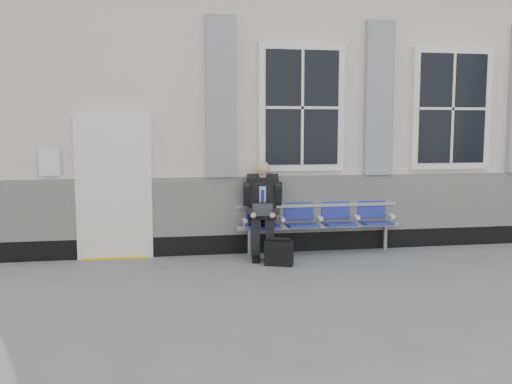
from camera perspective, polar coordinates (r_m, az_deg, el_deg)
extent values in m
plane|color=slate|center=(8.62, 21.05, -7.01)|extent=(70.00, 70.00, 0.00)
cube|color=silver|center=(11.54, 12.43, 7.06)|extent=(14.00, 4.00, 4.20)
cube|color=gray|center=(11.78, 12.70, 17.92)|extent=(14.40, 4.40, 0.24)
cube|color=black|center=(9.85, 16.67, -4.32)|extent=(14.00, 0.10, 0.30)
cube|color=silver|center=(9.75, 16.81, -0.87)|extent=(14.00, 0.08, 0.90)
cube|color=gray|center=(8.68, -3.52, 9.45)|extent=(0.45, 0.14, 2.40)
cube|color=gray|center=(9.30, 12.18, 9.11)|extent=(0.45, 0.14, 2.40)
cube|color=white|center=(8.92, 4.57, 8.39)|extent=(1.35, 0.10, 1.95)
cube|color=black|center=(8.87, 4.65, 8.40)|extent=(1.15, 0.02, 1.75)
cube|color=white|center=(9.85, 18.93, 7.88)|extent=(1.35, 0.10, 1.95)
cube|color=black|center=(9.80, 19.07, 7.88)|extent=(1.15, 0.02, 1.75)
cube|color=black|center=(8.83, -13.94, 0.45)|extent=(0.95, 0.30, 2.10)
cube|color=white|center=(8.68, -14.01, 0.35)|extent=(1.10, 0.10, 2.20)
cube|color=gold|center=(8.88, -13.81, -6.32)|extent=(0.95, 0.30, 0.02)
cube|color=white|center=(8.76, -19.97, 2.83)|extent=(0.30, 0.02, 0.40)
cube|color=#9EA0A3|center=(8.96, 6.33, -3.39)|extent=(2.60, 0.07, 0.07)
cube|color=#9EA0A3|center=(9.02, 6.14, -1.32)|extent=(2.60, 0.05, 0.05)
cylinder|color=#9EA0A3|center=(8.76, -0.64, -5.07)|extent=(0.06, 0.06, 0.39)
cylinder|color=#9EA0A3|center=(9.36, 12.80, -4.48)|extent=(0.06, 0.06, 0.39)
cube|color=navy|center=(8.67, 0.75, -3.48)|extent=(0.46, 0.42, 0.07)
cube|color=navy|center=(8.83, 0.50, -1.59)|extent=(0.46, 0.10, 0.40)
cube|color=navy|center=(8.80, 4.60, -3.35)|extent=(0.46, 0.42, 0.07)
cube|color=navy|center=(8.96, 4.27, -1.49)|extent=(0.46, 0.10, 0.40)
cube|color=navy|center=(8.97, 8.32, -3.21)|extent=(0.46, 0.42, 0.07)
cube|color=navy|center=(9.12, 7.93, -1.39)|extent=(0.46, 0.10, 0.40)
cube|color=navy|center=(9.17, 11.88, -3.07)|extent=(0.46, 0.42, 0.07)
cube|color=navy|center=(9.33, 11.44, -1.29)|extent=(0.46, 0.10, 0.40)
cylinder|color=white|center=(8.63, -1.12, -2.85)|extent=(0.07, 0.12, 0.07)
cylinder|color=white|center=(8.74, 2.65, -2.74)|extent=(0.07, 0.12, 0.07)
cylinder|color=white|center=(8.89, 6.43, -2.62)|extent=(0.07, 0.12, 0.07)
cylinder|color=white|center=(9.08, 10.07, -2.49)|extent=(0.07, 0.12, 0.07)
cylinder|color=white|center=(9.29, 13.43, -2.36)|extent=(0.07, 0.12, 0.07)
cube|color=black|center=(8.37, 0.00, -6.66)|extent=(0.15, 0.28, 0.09)
cube|color=black|center=(8.37, 1.38, -6.66)|extent=(0.15, 0.28, 0.09)
cube|color=black|center=(8.39, 0.00, -5.24)|extent=(0.14, 0.15, 0.47)
cube|color=black|center=(8.39, 1.37, -5.24)|extent=(0.14, 0.15, 0.47)
cube|color=black|center=(8.55, -0.01, -3.00)|extent=(0.22, 0.47, 0.14)
cube|color=black|center=(8.55, 1.34, -3.00)|extent=(0.22, 0.47, 0.14)
cube|color=black|center=(8.70, 0.65, -0.63)|extent=(0.47, 0.41, 0.64)
cube|color=#B9CBF4|center=(8.58, 0.66, -0.60)|extent=(0.12, 0.11, 0.36)
cube|color=#2823A4|center=(8.57, 0.66, -0.74)|extent=(0.06, 0.08, 0.30)
cube|color=black|center=(8.64, 0.66, 1.33)|extent=(0.52, 0.32, 0.14)
cylinder|color=tan|center=(8.58, 0.66, 1.77)|extent=(0.11, 0.11, 0.10)
sphere|color=tan|center=(8.52, 0.67, 2.41)|extent=(0.21, 0.21, 0.21)
cube|color=black|center=(8.59, -0.95, -0.18)|extent=(0.15, 0.30, 0.37)
cube|color=black|center=(8.60, 2.27, -0.18)|extent=(0.15, 0.30, 0.37)
cube|color=black|center=(8.44, -0.69, -1.95)|extent=(0.14, 0.32, 0.14)
cube|color=black|center=(8.45, 2.04, -1.95)|extent=(0.14, 0.32, 0.14)
sphere|color=tan|center=(8.31, -0.28, -2.36)|extent=(0.09, 0.09, 0.09)
sphere|color=tan|center=(8.31, 1.66, -2.36)|extent=(0.09, 0.09, 0.09)
cube|color=black|center=(8.40, 0.68, -2.62)|extent=(0.37, 0.28, 0.02)
cube|color=black|center=(8.50, 0.67, -1.79)|extent=(0.34, 0.15, 0.21)
cube|color=black|center=(8.49, 0.67, -1.80)|extent=(0.31, 0.12, 0.18)
cube|color=black|center=(8.12, 2.31, -6.14)|extent=(0.43, 0.31, 0.35)
cylinder|color=black|center=(8.08, 2.31, -4.77)|extent=(0.31, 0.18, 0.06)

